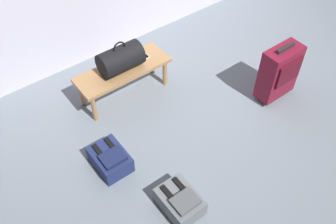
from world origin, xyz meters
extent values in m
plane|color=slate|center=(0.00, 0.00, 0.00)|extent=(6.60, 6.60, 0.00)
cube|color=#A87A4C|center=(-0.59, 0.78, 0.35)|extent=(1.00, 0.36, 0.04)
cylinder|color=#A87A4C|center=(-1.03, 0.65, 0.16)|extent=(0.05, 0.05, 0.33)
cylinder|color=#A87A4C|center=(-0.15, 0.65, 0.16)|extent=(0.05, 0.05, 0.33)
cylinder|color=#A87A4C|center=(-1.03, 0.91, 0.16)|extent=(0.05, 0.05, 0.33)
cylinder|color=#A87A4C|center=(-0.15, 0.91, 0.16)|extent=(0.05, 0.05, 0.33)
cylinder|color=black|center=(-0.60, 0.78, 0.49)|extent=(0.44, 0.26, 0.26)
torus|color=black|center=(-0.60, 0.78, 0.63)|extent=(0.14, 0.02, 0.14)
cube|color=silver|center=(-0.31, 0.83, 0.37)|extent=(0.07, 0.14, 0.01)
cube|color=black|center=(-0.31, 0.83, 0.37)|extent=(0.06, 0.13, 0.00)
cube|color=maroon|center=(0.67, -0.20, 0.34)|extent=(0.42, 0.21, 0.57)
cube|color=#500E1C|center=(0.67, -0.31, 0.41)|extent=(0.33, 0.02, 0.26)
cube|color=#262628|center=(0.67, -0.20, 0.64)|extent=(0.23, 0.03, 0.04)
cylinder|color=black|center=(0.52, -0.13, 0.03)|extent=(0.02, 0.05, 0.05)
cylinder|color=black|center=(0.81, -0.13, 0.03)|extent=(0.02, 0.05, 0.05)
cube|color=slate|center=(-0.96, -0.64, 0.09)|extent=(0.28, 0.38, 0.17)
cube|color=#515559|center=(-0.96, -0.71, 0.19)|extent=(0.21, 0.17, 0.04)
cube|color=black|center=(-1.03, -0.57, 0.18)|extent=(0.04, 0.19, 0.02)
cube|color=black|center=(-0.90, -0.57, 0.18)|extent=(0.04, 0.19, 0.02)
cube|color=navy|center=(-1.20, 0.08, 0.09)|extent=(0.28, 0.38, 0.17)
cube|color=#182045|center=(-1.20, 0.01, 0.19)|extent=(0.21, 0.17, 0.04)
cube|color=black|center=(-1.27, 0.14, 0.18)|extent=(0.04, 0.19, 0.02)
cube|color=black|center=(-1.14, 0.14, 0.18)|extent=(0.04, 0.19, 0.02)
camera|label=1|loc=(-1.97, -1.80, 2.88)|focal=39.94mm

